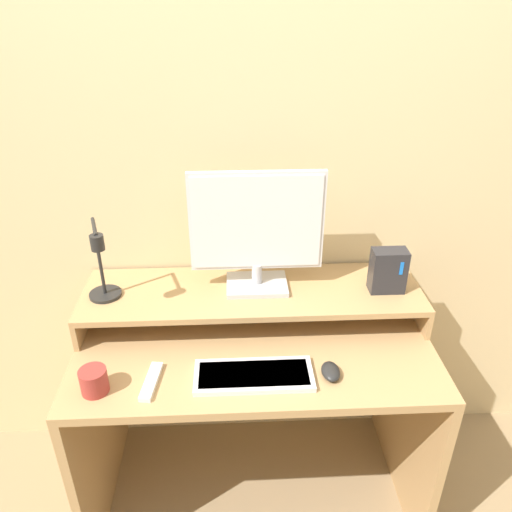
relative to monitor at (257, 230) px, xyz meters
The scene contains 10 objects.
wall_back 0.24m from the monitor, 95.04° to the left, with size 6.00×0.05×2.50m.
desk 0.60m from the monitor, 95.50° to the right, with size 1.23×0.66×0.76m.
monitor_shelf 0.25m from the monitor, 128.37° to the right, with size 1.23×0.35×0.12m.
monitor is the anchor object (origin of this frame).
desk_lamp 0.55m from the monitor, behind, with size 0.12×0.20×0.31m.
router_dock 0.49m from the monitor, ahead, with size 0.12×0.07×0.16m.
keyboard 0.49m from the monitor, 94.52° to the right, with size 0.38×0.15×0.02m.
mouse 0.53m from the monitor, 58.58° to the right, with size 0.06×0.09×0.03m.
remote_control 0.61m from the monitor, 133.88° to the right, with size 0.06×0.17×0.02m.
mug 0.72m from the monitor, 143.08° to the right, with size 0.08×0.08×0.08m.
Camera 1 is at (-0.07, -1.06, 1.86)m, focal length 35.00 mm.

